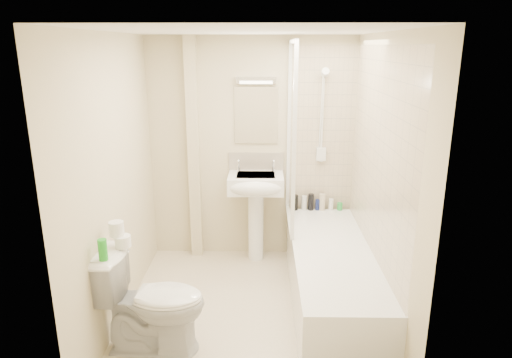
{
  "coord_description": "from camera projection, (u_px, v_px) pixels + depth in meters",
  "views": [
    {
      "loc": [
        0.13,
        -3.58,
        2.29
      ],
      "look_at": [
        0.07,
        0.2,
        1.18
      ],
      "focal_mm": 32.0,
      "sensor_mm": 36.0,
      "label": 1
    }
  ],
  "objects": [
    {
      "name": "floor",
      "position": [
        248.0,
        312.0,
        4.09
      ],
      "size": [
        2.5,
        2.5,
        0.0
      ],
      "primitive_type": "plane",
      "color": "beige",
      "rests_on": "ground"
    },
    {
      "name": "wall_back",
      "position": [
        252.0,
        150.0,
        4.95
      ],
      "size": [
        2.2,
        0.02,
        2.4
      ],
      "primitive_type": "cube",
      "color": "beige",
      "rests_on": "ground"
    },
    {
      "name": "wall_left",
      "position": [
        115.0,
        183.0,
        3.77
      ],
      "size": [
        0.02,
        2.5,
        2.4
      ],
      "primitive_type": "cube",
      "color": "beige",
      "rests_on": "ground"
    },
    {
      "name": "wall_right",
      "position": [
        382.0,
        185.0,
        3.73
      ],
      "size": [
        0.02,
        2.5,
        2.4
      ],
      "primitive_type": "cube",
      "color": "beige",
      "rests_on": "ground"
    },
    {
      "name": "ceiling",
      "position": [
        247.0,
        31.0,
        3.41
      ],
      "size": [
        2.2,
        2.5,
        0.02
      ],
      "primitive_type": "cube",
      "color": "white",
      "rests_on": "wall_back"
    },
    {
      "name": "tile_back",
      "position": [
        322.0,
        130.0,
        4.86
      ],
      "size": [
        0.7,
        0.01,
        1.75
      ],
      "primitive_type": "cube",
      "color": "beige",
      "rests_on": "wall_back"
    },
    {
      "name": "tile_right",
      "position": [
        378.0,
        154.0,
        3.8
      ],
      "size": [
        0.01,
        2.1,
        1.75
      ],
      "primitive_type": "cube",
      "color": "beige",
      "rests_on": "wall_right"
    },
    {
      "name": "pipe_boxing",
      "position": [
        194.0,
        151.0,
        4.9
      ],
      "size": [
        0.12,
        0.12,
        2.4
      ],
      "primitive_type": "cube",
      "color": "beige",
      "rests_on": "ground"
    },
    {
      "name": "splashback",
      "position": [
        256.0,
        166.0,
        4.99
      ],
      "size": [
        0.6,
        0.02,
        0.3
      ],
      "primitive_type": "cube",
      "color": "beige",
      "rests_on": "wall_back"
    },
    {
      "name": "mirror",
      "position": [
        256.0,
        116.0,
        4.83
      ],
      "size": [
        0.46,
        0.01,
        0.6
      ],
      "primitive_type": "cube",
      "color": "white",
      "rests_on": "wall_back"
    },
    {
      "name": "strip_light",
      "position": [
        256.0,
        80.0,
        4.7
      ],
      "size": [
        0.42,
        0.07,
        0.07
      ],
      "primitive_type": "cube",
      "color": "silver",
      "rests_on": "wall_back"
    },
    {
      "name": "bathtub",
      "position": [
        331.0,
        276.0,
        4.12
      ],
      "size": [
        0.7,
        2.1,
        0.55
      ],
      "color": "white",
      "rests_on": "ground"
    },
    {
      "name": "shower_screen",
      "position": [
        291.0,
        136.0,
        4.44
      ],
      "size": [
        0.04,
        0.92,
        1.8
      ],
      "color": "white",
      "rests_on": "bathtub"
    },
    {
      "name": "shower_fixture",
      "position": [
        322.0,
        120.0,
        4.78
      ],
      "size": [
        0.1,
        0.16,
        0.99
      ],
      "color": "white",
      "rests_on": "wall_back"
    },
    {
      "name": "pedestal_sink",
      "position": [
        256.0,
        193.0,
        4.84
      ],
      "size": [
        0.58,
        0.52,
        1.12
      ],
      "color": "white",
      "rests_on": "ground"
    },
    {
      "name": "bottle_black_a",
      "position": [
        295.0,
        202.0,
        5.01
      ],
      "size": [
        0.06,
        0.06,
        0.17
      ],
      "primitive_type": "cylinder",
      "color": "black",
      "rests_on": "bathtub"
    },
    {
      "name": "bottle_white_a",
      "position": [
        304.0,
        203.0,
        5.01
      ],
      "size": [
        0.06,
        0.06,
        0.16
      ],
      "primitive_type": "cylinder",
      "color": "silver",
      "rests_on": "bathtub"
    },
    {
      "name": "bottle_black_b",
      "position": [
        311.0,
        202.0,
        5.01
      ],
      "size": [
        0.06,
        0.06,
        0.18
      ],
      "primitive_type": "cylinder",
      "color": "black",
      "rests_on": "bathtub"
    },
    {
      "name": "bottle_blue",
      "position": [
        317.0,
        205.0,
        5.02
      ],
      "size": [
        0.05,
        0.05,
        0.12
      ],
      "primitive_type": "cylinder",
      "color": "navy",
      "rests_on": "bathtub"
    },
    {
      "name": "bottle_cream",
      "position": [
        322.0,
        202.0,
        5.01
      ],
      "size": [
        0.07,
        0.07,
        0.18
      ],
      "primitive_type": "cylinder",
      "color": "beige",
      "rests_on": "bathtub"
    },
    {
      "name": "bottle_white_b",
      "position": [
        331.0,
        204.0,
        5.01
      ],
      "size": [
        0.05,
        0.05,
        0.13
      ],
      "primitive_type": "cylinder",
      "color": "white",
      "rests_on": "bathtub"
    },
    {
      "name": "bottle_green",
      "position": [
        340.0,
        206.0,
        5.02
      ],
      "size": [
        0.06,
        0.06,
        0.08
      ],
      "primitive_type": "cylinder",
      "color": "green",
      "rests_on": "bathtub"
    },
    {
      "name": "toilet",
      "position": [
        152.0,
        301.0,
        3.5
      ],
      "size": [
        0.54,
        0.85,
        0.82
      ],
      "primitive_type": "imported",
      "rotation": [
        0.0,
        0.0,
        1.52
      ],
      "color": "white",
      "rests_on": "ground"
    },
    {
      "name": "toilet_roll_lower",
      "position": [
        123.0,
        241.0,
        3.46
      ],
      "size": [
        0.12,
        0.12,
        0.09
      ],
      "primitive_type": "cylinder",
      "color": "white",
      "rests_on": "toilet"
    },
    {
      "name": "toilet_roll_upper",
      "position": [
        117.0,
        229.0,
        3.44
      ],
      "size": [
        0.11,
        0.11,
        0.11
      ],
      "primitive_type": "cylinder",
      "color": "white",
      "rests_on": "toilet_roll_lower"
    },
    {
      "name": "green_bottle",
      "position": [
        103.0,
        250.0,
        3.23
      ],
      "size": [
        0.06,
        0.06,
        0.16
      ],
      "primitive_type": "cylinder",
      "color": "green",
      "rests_on": "toilet"
    }
  ]
}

